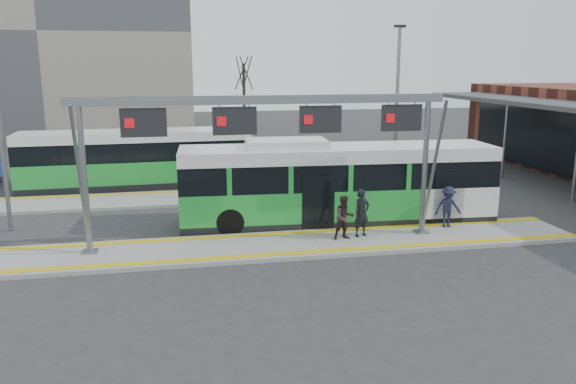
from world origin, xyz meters
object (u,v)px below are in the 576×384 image
hero_bus (337,185)px  passenger_b (345,218)px  passenger_a (362,213)px  passenger_c (448,207)px  gantry (268,126)px

hero_bus → passenger_b: bearing=-96.5°
passenger_a → passenger_c: size_ratio=1.09×
hero_bus → passenger_a: hero_bus is taller
passenger_a → passenger_b: size_ratio=1.09×
passenger_b → passenger_c: bearing=1.3°
passenger_c → passenger_a: bearing=-168.9°
passenger_a → gantry: bearing=161.1°
gantry → passenger_a: gantry is taller
gantry → passenger_b: gantry is taller
hero_bus → passenger_c: bearing=-23.7°
passenger_b → passenger_a: bearing=10.1°
hero_bus → passenger_a: size_ratio=7.22×
passenger_b → passenger_c: passenger_b is taller
passenger_b → hero_bus: bearing=72.3°
gantry → passenger_a: (3.46, 0.05, -3.27)m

